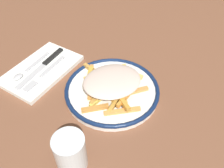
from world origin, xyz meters
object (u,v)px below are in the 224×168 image
at_px(plate, 112,90).
at_px(fries_heap, 111,82).
at_px(water_glass, 70,152).
at_px(knife, 45,64).
at_px(spoon, 26,71).
at_px(fork, 45,73).
at_px(napkin, 42,70).

height_order(plate, fries_heap, fries_heap).
bearing_deg(fries_heap, water_glass, 98.62).
relative_size(fries_heap, knife, 1.09).
bearing_deg(spoon, water_glass, 151.24).
distance_m(plate, spoon, 0.27).
relative_size(plate, water_glass, 2.94).
height_order(plate, knife, plate).
xyz_separation_m(fries_heap, water_glass, (-0.03, 0.23, 0.00)).
xyz_separation_m(fork, water_glass, (-0.24, 0.19, 0.03)).
xyz_separation_m(plate, fries_heap, (0.00, -0.00, 0.03)).
distance_m(napkin, water_glass, 0.34).
xyz_separation_m(fries_heap, knife, (0.24, 0.01, -0.02)).
bearing_deg(napkin, fork, 156.54).
relative_size(napkin, fork, 1.35).
bearing_deg(napkin, plate, -172.62).
distance_m(fork, water_glass, 0.31).
bearing_deg(plate, knife, 2.85).
bearing_deg(knife, fork, 132.80).
height_order(fries_heap, spoon, fries_heap).
bearing_deg(plate, fries_heap, -9.56).
relative_size(napkin, spoon, 1.56).
height_order(plate, spoon, same).
bearing_deg(fries_heap, plate, 170.44).
relative_size(fork, spoon, 1.16).
height_order(spoon, water_glass, water_glass).
relative_size(knife, water_glass, 2.32).
bearing_deg(knife, water_glass, 141.25).
height_order(fries_heap, napkin, fries_heap).
bearing_deg(water_glass, napkin, -36.30).
xyz_separation_m(plate, knife, (0.24, 0.01, 0.00)).
relative_size(plate, fries_heap, 1.17).
relative_size(spoon, water_glass, 1.67).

